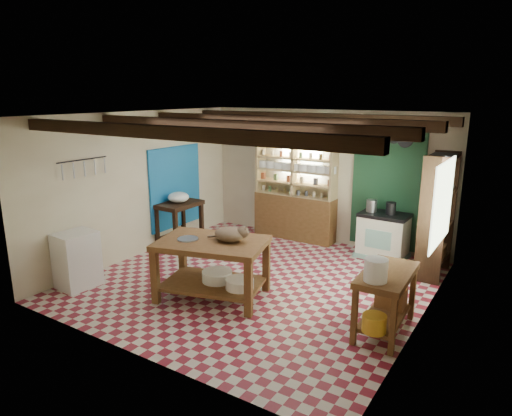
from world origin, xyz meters
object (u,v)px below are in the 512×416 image
Objects in this scene: work_table at (212,269)px; cat at (229,234)px; white_cabinet at (77,260)px; right_counter at (385,302)px; stove at (383,236)px; prep_table at (180,224)px.

work_table is 3.33× the size of cat.
work_table is 2.14m from white_cabinet.
white_cabinet is 0.78× the size of right_counter.
right_counter is 2.43× the size of cat.
stove is at bearing 46.23° from work_table.
right_counter is (4.38, -1.12, -0.04)m from prep_table.
work_table reaches higher than stove.
white_cabinet reaches higher than stove.
cat is at bearing -114.03° from stove.
prep_table is (-1.96, 1.48, 0.00)m from work_table.
white_cabinet reaches higher than work_table.
stove is (1.58, 2.95, -0.02)m from work_table.
cat is (2.20, 0.94, 0.53)m from white_cabinet.
cat is (-2.20, -0.24, 0.57)m from right_counter.
stove is at bearing 105.88° from right_counter.
stove is 2.73m from right_counter.
prep_table is at bearing 127.29° from work_table.
cat is (-1.35, -2.84, 0.55)m from stove.
work_table is 2.45m from prep_table.
cat reaches higher than right_counter.
stove is 0.97× the size of prep_table.
right_counter is at bearing 19.32° from white_cabinet.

